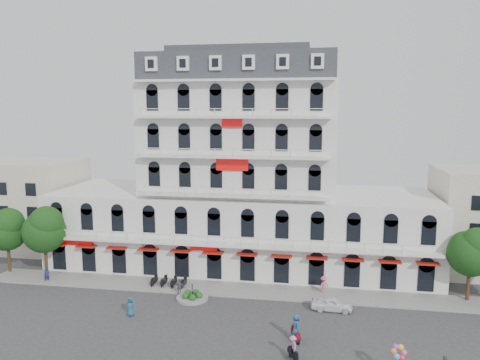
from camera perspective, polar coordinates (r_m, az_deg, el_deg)
name	(u,v)px	position (r m, az deg, el deg)	size (l,w,h in m)	color
ground	(208,329)	(42.56, -3.97, -17.65)	(120.00, 120.00, 0.00)	#38383A
sidewalk	(227,289)	(50.57, -1.54, -13.15)	(53.00, 4.00, 0.16)	gray
main_building	(241,183)	(56.53, 0.15, -0.42)	(45.00, 15.00, 25.80)	silver
flank_building_west	(28,204)	(70.34, -24.47, -2.69)	(14.00, 10.00, 12.00)	beige
traffic_island	(192,297)	(48.44, -5.84, -13.98)	(3.20, 3.20, 1.60)	gray
parked_scooter_row	(169,287)	(51.93, -8.66, -12.75)	(4.40, 1.80, 1.10)	black
tree_west_outer	(7,228)	(60.18, -26.52, -5.26)	(4.50, 4.48, 7.76)	#382314
tree_west_inner	(44,228)	(56.93, -22.74, -5.43)	(4.76, 4.76, 8.25)	#382314
tree_east_inner	(471,250)	(51.26, 26.37, -7.71)	(4.40, 4.37, 7.57)	#382314
parked_car	(332,304)	(46.45, 11.12, -14.58)	(1.55, 3.86, 1.32)	white
rider_east	(296,328)	(40.22, 6.82, -17.43)	(0.92, 1.61, 2.36)	maroon
rider_center	(293,348)	(37.61, 6.46, -19.65)	(0.92, 1.61, 2.01)	black
pedestrian_left	(130,307)	(45.55, -13.22, -14.79)	(0.89, 0.58, 1.81)	#275575
pedestrian_mid	(180,287)	(49.30, -7.37, -12.83)	(1.01, 0.42, 1.72)	slate
pedestrian_right	(323,285)	(49.91, 10.14, -12.51)	(1.23, 0.71, 1.91)	#C3677D
pedestrian_far	(47,275)	(56.51, -22.47, -10.66)	(0.59, 0.39, 1.62)	navy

